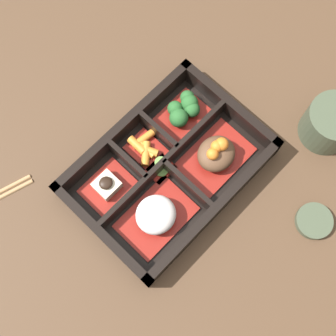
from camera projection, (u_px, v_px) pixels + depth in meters
name	position (u px, v px, depth m)	size (l,w,h in m)	color
ground_plane	(168.00, 172.00, 0.77)	(3.00, 3.00, 0.00)	#4C3523
bento_base	(168.00, 172.00, 0.77)	(0.31, 0.21, 0.01)	black
bento_rim	(167.00, 167.00, 0.75)	(0.31, 0.21, 0.05)	black
bowl_stew	(216.00, 154.00, 0.75)	(0.12, 0.08, 0.05)	maroon
bowl_rice	(156.00, 215.00, 0.72)	(0.12, 0.08, 0.04)	maroon
bowl_greens	(183.00, 110.00, 0.77)	(0.09, 0.06, 0.04)	maroon
bowl_carrots	(145.00, 148.00, 0.76)	(0.06, 0.06, 0.02)	maroon
bowl_tofu	(107.00, 186.00, 0.74)	(0.08, 0.06, 0.03)	maroon
bowl_pickles	(161.00, 168.00, 0.76)	(0.04, 0.03, 0.01)	maroon
tea_cup	(330.00, 123.00, 0.76)	(0.09, 0.09, 0.07)	#424C38
sauce_dish	(314.00, 221.00, 0.74)	(0.06, 0.06, 0.01)	#424C38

